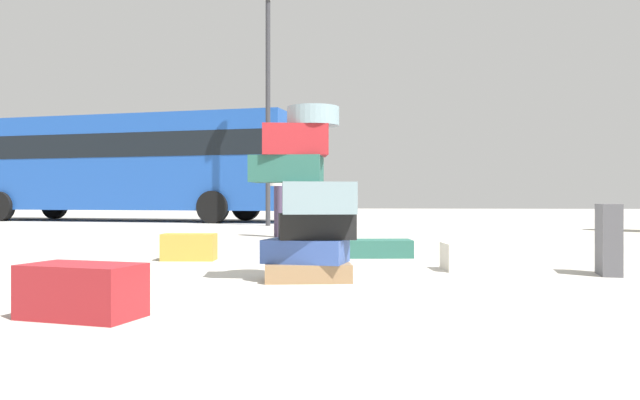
{
  "coord_description": "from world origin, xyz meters",
  "views": [
    {
      "loc": [
        0.54,
        -5.0,
        0.67
      ],
      "look_at": [
        -0.08,
        1.04,
        0.66
      ],
      "focal_mm": 35.14,
      "sensor_mm": 36.0,
      "label": 1
    }
  ],
  "objects_px": {
    "suitcase_teal_foreground_far": "(380,248)",
    "lamp_post": "(268,69)",
    "person_bearded_onlooker": "(279,179)",
    "suitcase_tan_foreground_near": "(189,247)",
    "suitcase_tower": "(306,203)",
    "suitcase_charcoal_left_side": "(609,240)",
    "suitcase_maroon_white_trunk": "(82,291)",
    "parked_bus": "(125,162)",
    "suitcase_cream_upright_blue": "(477,257)"
  },
  "relations": [
    {
      "from": "suitcase_teal_foreground_far",
      "to": "lamp_post",
      "type": "distance_m",
      "value": 9.54
    },
    {
      "from": "parked_bus",
      "to": "lamp_post",
      "type": "relative_size",
      "value": 1.84
    },
    {
      "from": "suitcase_teal_foreground_far",
      "to": "parked_bus",
      "type": "distance_m",
      "value": 14.08
    },
    {
      "from": "suitcase_tan_foreground_near",
      "to": "suitcase_teal_foreground_far",
      "type": "relative_size",
      "value": 0.79
    },
    {
      "from": "suitcase_tower",
      "to": "suitcase_charcoal_left_side",
      "type": "height_order",
      "value": "suitcase_tower"
    },
    {
      "from": "lamp_post",
      "to": "suitcase_tower",
      "type": "bearing_deg",
      "value": -77.69
    },
    {
      "from": "lamp_post",
      "to": "person_bearded_onlooker",
      "type": "bearing_deg",
      "value": -77.08
    },
    {
      "from": "suitcase_cream_upright_blue",
      "to": "suitcase_maroon_white_trunk",
      "type": "bearing_deg",
      "value": -142.07
    },
    {
      "from": "suitcase_maroon_white_trunk",
      "to": "suitcase_charcoal_left_side",
      "type": "height_order",
      "value": "suitcase_charcoal_left_side"
    },
    {
      "from": "suitcase_charcoal_left_side",
      "to": "person_bearded_onlooker",
      "type": "height_order",
      "value": "person_bearded_onlooker"
    },
    {
      "from": "suitcase_teal_foreground_far",
      "to": "lamp_post",
      "type": "xyz_separation_m",
      "value": [
        -2.85,
        8.26,
        3.84
      ]
    },
    {
      "from": "suitcase_tan_foreground_near",
      "to": "suitcase_charcoal_left_side",
      "type": "height_order",
      "value": "suitcase_charcoal_left_side"
    },
    {
      "from": "suitcase_tower",
      "to": "suitcase_charcoal_left_side",
      "type": "xyz_separation_m",
      "value": [
        2.58,
        0.66,
        -0.32
      ]
    },
    {
      "from": "suitcase_charcoal_left_side",
      "to": "suitcase_teal_foreground_far",
      "type": "distance_m",
      "value": 2.52
    },
    {
      "from": "suitcase_tan_foreground_near",
      "to": "suitcase_cream_upright_blue",
      "type": "distance_m",
      "value": 3.05
    },
    {
      "from": "suitcase_teal_foreground_far",
      "to": "lamp_post",
      "type": "relative_size",
      "value": 0.12
    },
    {
      "from": "parked_bus",
      "to": "suitcase_tan_foreground_near",
      "type": "bearing_deg",
      "value": -55.2
    },
    {
      "from": "suitcase_tower",
      "to": "suitcase_cream_upright_blue",
      "type": "height_order",
      "value": "suitcase_tower"
    },
    {
      "from": "person_bearded_onlooker",
      "to": "parked_bus",
      "type": "height_order",
      "value": "parked_bus"
    },
    {
      "from": "suitcase_cream_upright_blue",
      "to": "parked_bus",
      "type": "relative_size",
      "value": 0.06
    },
    {
      "from": "suitcase_tower",
      "to": "person_bearded_onlooker",
      "type": "distance_m",
      "value": 5.94
    },
    {
      "from": "suitcase_maroon_white_trunk",
      "to": "suitcase_teal_foreground_far",
      "type": "xyz_separation_m",
      "value": [
        1.63,
        3.87,
        -0.05
      ]
    },
    {
      "from": "suitcase_tower",
      "to": "suitcase_charcoal_left_side",
      "type": "bearing_deg",
      "value": 14.34
    },
    {
      "from": "suitcase_maroon_white_trunk",
      "to": "parked_bus",
      "type": "relative_size",
      "value": 0.06
    },
    {
      "from": "suitcase_tan_foreground_near",
      "to": "lamp_post",
      "type": "bearing_deg",
      "value": 90.68
    },
    {
      "from": "suitcase_maroon_white_trunk",
      "to": "suitcase_charcoal_left_side",
      "type": "xyz_separation_m",
      "value": [
        3.64,
        2.35,
        0.16
      ]
    },
    {
      "from": "suitcase_tan_foreground_near",
      "to": "parked_bus",
      "type": "xyz_separation_m",
      "value": [
        -5.9,
        12.08,
        1.69
      ]
    },
    {
      "from": "suitcase_maroon_white_trunk",
      "to": "person_bearded_onlooker",
      "type": "distance_m",
      "value": 7.55
    },
    {
      "from": "suitcase_tan_foreground_near",
      "to": "parked_bus",
      "type": "distance_m",
      "value": 13.54
    },
    {
      "from": "suitcase_teal_foreground_far",
      "to": "suitcase_tower",
      "type": "bearing_deg",
      "value": -112.35
    },
    {
      "from": "suitcase_tower",
      "to": "person_bearded_onlooker",
      "type": "height_order",
      "value": "person_bearded_onlooker"
    },
    {
      "from": "suitcase_maroon_white_trunk",
      "to": "suitcase_teal_foreground_far",
      "type": "distance_m",
      "value": 4.2
    },
    {
      "from": "suitcase_cream_upright_blue",
      "to": "suitcase_teal_foreground_far",
      "type": "bearing_deg",
      "value": 118.44
    },
    {
      "from": "suitcase_tower",
      "to": "parked_bus",
      "type": "bearing_deg",
      "value": 118.4
    },
    {
      "from": "suitcase_tan_foreground_near",
      "to": "suitcase_teal_foreground_far",
      "type": "distance_m",
      "value": 2.15
    },
    {
      "from": "suitcase_tan_foreground_near",
      "to": "suitcase_charcoal_left_side",
      "type": "relative_size",
      "value": 0.91
    },
    {
      "from": "suitcase_tower",
      "to": "lamp_post",
      "type": "relative_size",
      "value": 0.24
    },
    {
      "from": "parked_bus",
      "to": "suitcase_charcoal_left_side",
      "type": "bearing_deg",
      "value": -43.75
    },
    {
      "from": "suitcase_charcoal_left_side",
      "to": "suitcase_cream_upright_blue",
      "type": "xyz_separation_m",
      "value": [
        -1.09,
        0.27,
        -0.18
      ]
    },
    {
      "from": "suitcase_teal_foreground_far",
      "to": "suitcase_tan_foreground_near",
      "type": "bearing_deg",
      "value": -171.53
    },
    {
      "from": "suitcase_charcoal_left_side",
      "to": "suitcase_tower",
      "type": "bearing_deg",
      "value": -158.1
    },
    {
      "from": "suitcase_tan_foreground_near",
      "to": "lamp_post",
      "type": "distance_m",
      "value": 9.66
    },
    {
      "from": "person_bearded_onlooker",
      "to": "suitcase_tan_foreground_near",
      "type": "bearing_deg",
      "value": -27.09
    },
    {
      "from": "suitcase_tower",
      "to": "lamp_post",
      "type": "xyz_separation_m",
      "value": [
        -2.28,
        10.43,
        3.3
      ]
    },
    {
      "from": "suitcase_tower",
      "to": "suitcase_teal_foreground_far",
      "type": "xyz_separation_m",
      "value": [
        0.58,
        2.18,
        -0.53
      ]
    },
    {
      "from": "person_bearded_onlooker",
      "to": "suitcase_tower",
      "type": "bearing_deg",
      "value": -11.58
    },
    {
      "from": "suitcase_charcoal_left_side",
      "to": "suitcase_teal_foreground_far",
      "type": "height_order",
      "value": "suitcase_charcoal_left_side"
    },
    {
      "from": "suitcase_cream_upright_blue",
      "to": "lamp_post",
      "type": "height_order",
      "value": "lamp_post"
    },
    {
      "from": "suitcase_maroon_white_trunk",
      "to": "suitcase_charcoal_left_side",
      "type": "distance_m",
      "value": 4.34
    },
    {
      "from": "suitcase_maroon_white_trunk",
      "to": "suitcase_cream_upright_blue",
      "type": "xyz_separation_m",
      "value": [
        2.55,
        2.62,
        -0.02
      ]
    }
  ]
}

